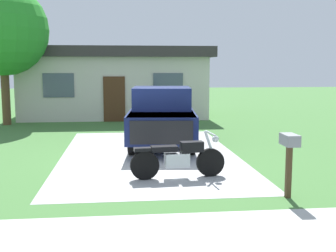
{
  "coord_description": "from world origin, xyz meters",
  "views": [
    {
      "loc": [
        -0.78,
        -12.3,
        2.55
      ],
      "look_at": [
        0.5,
        -0.42,
        0.9
      ],
      "focal_mm": 46.14,
      "sensor_mm": 36.0,
      "label": 1
    }
  ],
  "objects_px": {
    "shade_tree": "(2,30)",
    "neighbor_house": "(115,81)",
    "mailbox": "(289,149)",
    "motorcycle": "(179,158)",
    "pickup_truck": "(162,115)"
  },
  "relations": [
    {
      "from": "pickup_truck",
      "to": "mailbox",
      "type": "xyz_separation_m",
      "value": [
        1.89,
        -6.3,
        0.03
      ]
    },
    {
      "from": "pickup_truck",
      "to": "mailbox",
      "type": "height_order",
      "value": "pickup_truck"
    },
    {
      "from": "pickup_truck",
      "to": "neighbor_house",
      "type": "distance_m",
      "value": 8.72
    },
    {
      "from": "mailbox",
      "to": "neighbor_house",
      "type": "bearing_deg",
      "value": 103.49
    },
    {
      "from": "mailbox",
      "to": "neighbor_house",
      "type": "height_order",
      "value": "neighbor_house"
    },
    {
      "from": "mailbox",
      "to": "motorcycle",
      "type": "bearing_deg",
      "value": 137.93
    },
    {
      "from": "motorcycle",
      "to": "pickup_truck",
      "type": "relative_size",
      "value": 0.38
    },
    {
      "from": "motorcycle",
      "to": "neighbor_house",
      "type": "xyz_separation_m",
      "value": [
        -1.63,
        13.08,
        1.32
      ]
    },
    {
      "from": "motorcycle",
      "to": "shade_tree",
      "type": "height_order",
      "value": "shade_tree"
    },
    {
      "from": "motorcycle",
      "to": "shade_tree",
      "type": "relative_size",
      "value": 0.36
    },
    {
      "from": "pickup_truck",
      "to": "mailbox",
      "type": "distance_m",
      "value": 6.58
    },
    {
      "from": "shade_tree",
      "to": "neighbor_house",
      "type": "xyz_separation_m",
      "value": [
        4.71,
        3.16,
        -2.31
      ]
    },
    {
      "from": "mailbox",
      "to": "shade_tree",
      "type": "relative_size",
      "value": 0.21
    },
    {
      "from": "motorcycle",
      "to": "mailbox",
      "type": "distance_m",
      "value": 2.64
    },
    {
      "from": "neighbor_house",
      "to": "mailbox",
      "type": "bearing_deg",
      "value": -76.51
    }
  ]
}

